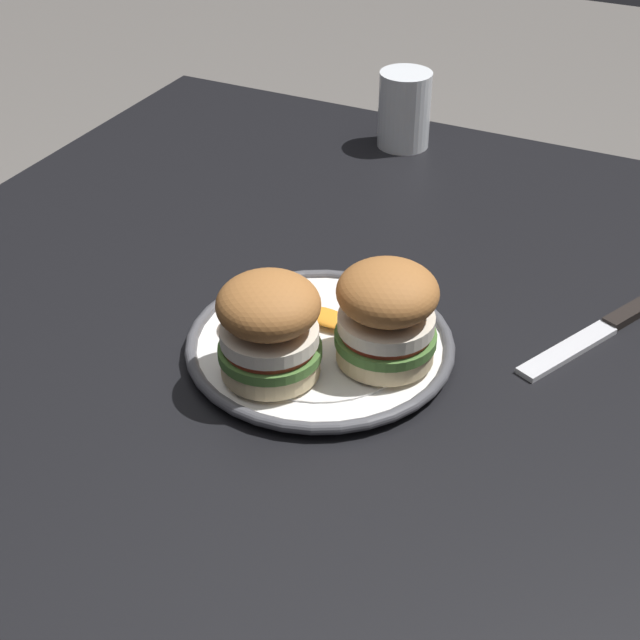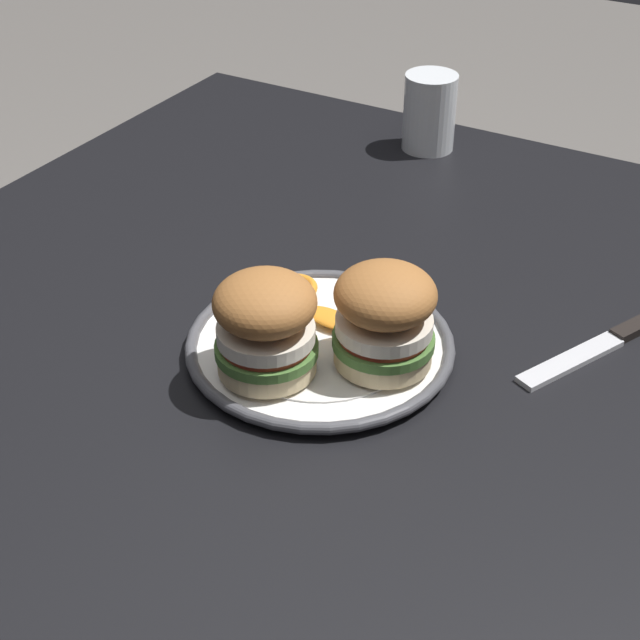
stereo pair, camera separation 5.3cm
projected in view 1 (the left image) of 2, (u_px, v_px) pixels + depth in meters
dining_table at (316, 411)px, 1.04m from camera, size 1.12×1.04×0.78m
dinner_plate at (320, 345)px, 0.94m from camera, size 0.27×0.27×0.02m
sandwich_half_left at (387, 313)px, 0.89m from camera, size 0.13×0.13×0.10m
sandwich_half_right at (269, 326)px, 0.87m from camera, size 0.13×0.13×0.10m
orange_peel_curled at (289, 289)px, 1.00m from camera, size 0.07×0.07×0.01m
orange_peel_strip_long at (373, 289)px, 1.01m from camera, size 0.03×0.06×0.01m
orange_peel_strip_short at (327, 319)px, 0.96m from camera, size 0.04×0.06×0.01m
orange_peel_small_curl at (250, 321)px, 0.96m from camera, size 0.08×0.08×0.01m
drinking_glass at (404, 114)px, 1.33m from camera, size 0.07×0.07×0.11m
table_knife at (606, 328)px, 0.98m from camera, size 0.21×0.11×0.01m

